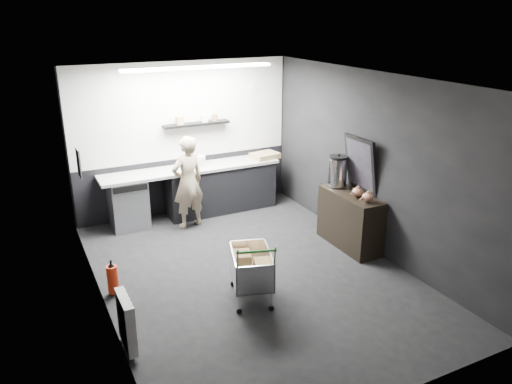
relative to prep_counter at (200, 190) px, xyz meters
name	(u,v)px	position (x,y,z in m)	size (l,w,h in m)	color
floor	(252,274)	(-0.14, -2.42, -0.46)	(5.50, 5.50, 0.00)	black
ceiling	(251,79)	(-0.14, -2.42, 2.24)	(5.50, 5.50, 0.00)	silver
wall_back	(184,138)	(-0.14, 0.33, 0.89)	(5.50, 5.50, 0.00)	black
wall_front	(393,277)	(-0.14, -5.17, 0.89)	(5.50, 5.50, 0.00)	black
wall_left	(96,209)	(-2.14, -2.42, 0.89)	(5.50, 5.50, 0.00)	black
wall_right	(372,164)	(1.86, -2.42, 0.89)	(5.50, 5.50, 0.00)	black
kitchen_wall_panel	(183,111)	(-0.14, 0.31, 1.39)	(3.95, 0.02, 1.70)	silver
dado_panel	(187,184)	(-0.14, 0.31, 0.04)	(3.95, 0.02, 1.00)	black
floating_shelf	(196,124)	(0.06, 0.20, 1.16)	(1.20, 0.22, 0.04)	black
wall_clock	(255,88)	(1.26, 0.30, 1.69)	(0.20, 0.20, 0.03)	silver
poster	(79,163)	(-2.12, -1.12, 1.09)	(0.02, 0.30, 0.40)	silver
poster_red_band	(78,158)	(-2.11, -1.12, 1.16)	(0.01, 0.22, 0.10)	red
radiator	(126,322)	(-2.08, -3.32, -0.11)	(0.10, 0.50, 0.60)	silver
ceiling_strip	(199,67)	(-0.14, -0.57, 2.21)	(2.40, 0.20, 0.04)	white
prep_counter	(200,190)	(0.00, 0.00, 0.00)	(3.20, 0.61, 0.90)	black
person	(188,182)	(-0.36, -0.45, 0.34)	(0.58, 0.38, 1.59)	beige
shopping_cart	(251,269)	(-0.42, -2.98, -0.04)	(0.70, 0.95, 0.89)	silver
sideboard	(350,212)	(1.64, -2.26, 0.09)	(0.49, 1.16, 1.73)	black
fire_extinguisher	(113,278)	(-1.99, -2.09, -0.23)	(0.14, 0.14, 0.47)	red
cardboard_box	(265,156)	(1.30, -0.05, 0.49)	(0.49, 0.37, 0.10)	#9A8152
pink_tub	(200,161)	(0.04, 0.00, 0.54)	(0.19, 0.19, 0.19)	#F7D6D8
white_container	(194,163)	(-0.11, -0.05, 0.53)	(0.19, 0.15, 0.17)	silver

